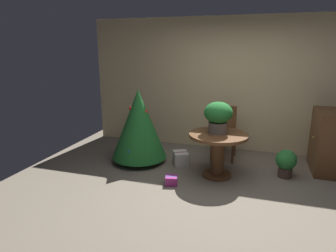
{
  "coord_description": "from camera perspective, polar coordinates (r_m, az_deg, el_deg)",
  "views": [
    {
      "loc": [
        0.42,
        -3.74,
        1.99
      ],
      "look_at": [
        -0.84,
        0.32,
        0.88
      ],
      "focal_mm": 31.58,
      "sensor_mm": 36.0,
      "label": 1
    }
  ],
  "objects": [
    {
      "name": "gift_box_purple",
      "position": [
        4.54,
        0.65,
        -10.41
      ],
      "size": [
        0.22,
        0.22,
        0.13
      ],
      "color": "#9E287A",
      "rests_on": "ground_plane"
    },
    {
      "name": "potted_plant",
      "position": [
        5.06,
        21.81,
        -6.48
      ],
      "size": [
        0.32,
        0.32,
        0.45
      ],
      "color": "#4C382D",
      "rests_on": "ground_plane"
    },
    {
      "name": "gift_box_cream",
      "position": [
        5.25,
        2.46,
        -6.25
      ],
      "size": [
        0.35,
        0.38,
        0.23
      ],
      "color": "silver",
      "rests_on": "ground_plane"
    },
    {
      "name": "wooden_cabinet",
      "position": [
        5.53,
        28.62,
        -2.65
      ],
      "size": [
        0.49,
        0.84,
        1.03
      ],
      "color": "brown",
      "rests_on": "ground_plane"
    },
    {
      "name": "wooden_chair_far",
      "position": [
        5.57,
        10.91,
        -0.69
      ],
      "size": [
        0.42,
        0.45,
        0.96
      ],
      "color": "brown",
      "rests_on": "ground_plane"
    },
    {
      "name": "round_dining_table",
      "position": [
        4.73,
        9.61,
        -3.99
      ],
      "size": [
        0.92,
        0.92,
        0.71
      ],
      "color": "brown",
      "rests_on": "ground_plane"
    },
    {
      "name": "ground_plane",
      "position": [
        4.25,
        9.79,
        -13.44
      ],
      "size": [
        6.6,
        6.6,
        0.0
      ],
      "primitive_type": "plane",
      "color": "#756B5B"
    },
    {
      "name": "back_wall_panel",
      "position": [
        5.99,
        13.2,
        7.68
      ],
      "size": [
        6.0,
        0.1,
        2.6
      ],
      "primitive_type": "cube",
      "color": "beige",
      "rests_on": "ground_plane"
    },
    {
      "name": "holiday_tree",
      "position": [
        5.24,
        -5.67,
        0.4
      ],
      "size": [
        0.98,
        0.98,
        1.32
      ],
      "color": "brown",
      "rests_on": "ground_plane"
    },
    {
      "name": "flower_vase",
      "position": [
        4.66,
        9.66,
        2.09
      ],
      "size": [
        0.44,
        0.44,
        0.49
      ],
      "color": "#665B51",
      "rests_on": "round_dining_table"
    }
  ]
}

